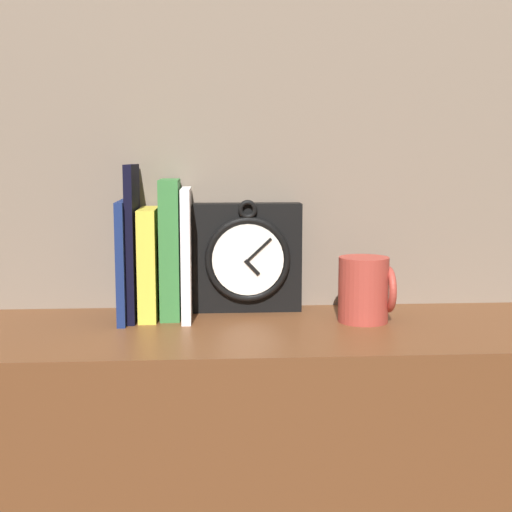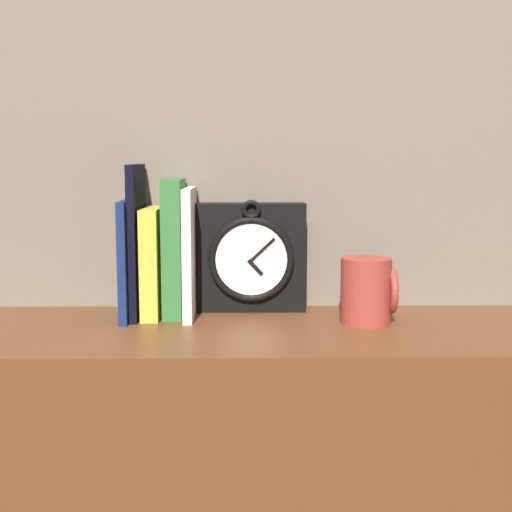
% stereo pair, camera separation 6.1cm
% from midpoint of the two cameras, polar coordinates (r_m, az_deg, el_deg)
% --- Properties ---
extents(clock, '(0.18, 0.06, 0.19)m').
position_cam_midpoint_polar(clock, '(1.22, 1.05, -0.11)').
color(clock, black).
rests_on(clock, bookshelf).
extents(book_slot0_navy, '(0.01, 0.14, 0.19)m').
position_cam_midpoint_polar(book_slot0_navy, '(1.18, -8.71, -0.23)').
color(book_slot0_navy, navy).
rests_on(book_slot0_navy, bookshelf).
extents(book_slot1_black, '(0.01, 0.13, 0.25)m').
position_cam_midpoint_polar(book_slot1_black, '(1.18, -8.06, 1.19)').
color(book_slot1_black, black).
rests_on(book_slot1_black, bookshelf).
extents(book_slot2_yellow, '(0.03, 0.12, 0.18)m').
position_cam_midpoint_polar(book_slot2_yellow, '(1.19, -6.81, -0.49)').
color(book_slot2_yellow, gold).
rests_on(book_slot2_yellow, bookshelf).
extents(book_slot3_green, '(0.03, 0.11, 0.23)m').
position_cam_midpoint_polar(book_slot3_green, '(1.19, -5.11, 0.66)').
color(book_slot3_green, '#316E34').
rests_on(book_slot3_green, bookshelf).
extents(book_slot4_white, '(0.01, 0.14, 0.21)m').
position_cam_midpoint_polar(book_slot4_white, '(1.17, -3.85, 0.26)').
color(book_slot4_white, silver).
rests_on(book_slot4_white, bookshelf).
extents(mug, '(0.09, 0.08, 0.10)m').
position_cam_midpoint_polar(mug, '(1.15, 10.45, -2.75)').
color(mug, '#9E382D').
rests_on(mug, bookshelf).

